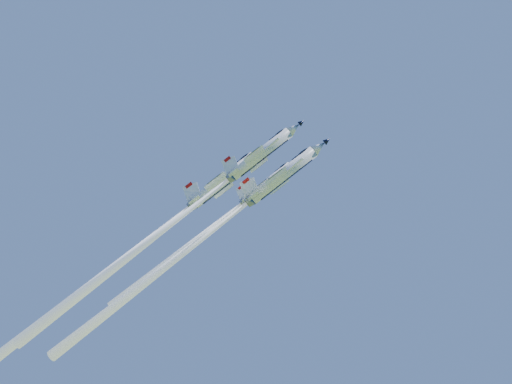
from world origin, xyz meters
The scene contains 4 objects.
jet_lead centered at (-10.46, -1.48, 70.44)m, with size 42.32×20.85×41.81m.
jet_left centered at (-12.13, 4.85, 74.13)m, with size 31.56×15.65×30.97m.
jet_right centered at (-8.61, -12.03, 71.12)m, with size 38.93×18.98×38.87m.
jet_slot centered at (-18.29, -9.91, 67.74)m, with size 43.16×21.09×43.00m.
Camera 1 is at (46.61, -80.30, 54.19)m, focal length 40.00 mm.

